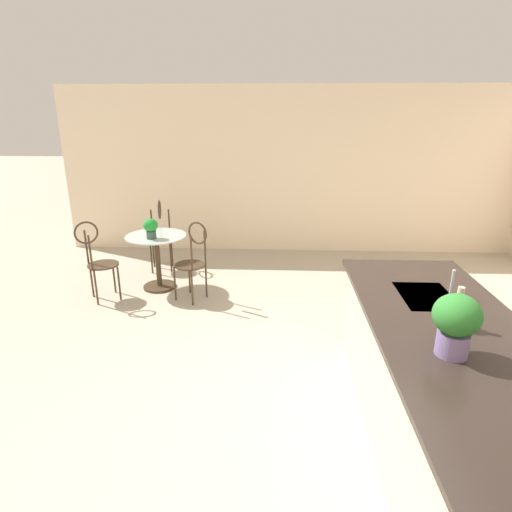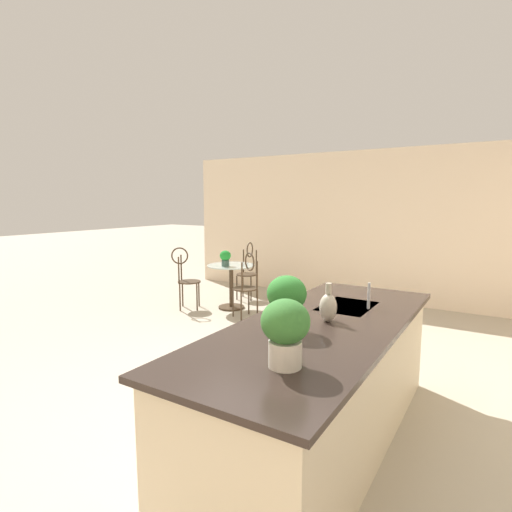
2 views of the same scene
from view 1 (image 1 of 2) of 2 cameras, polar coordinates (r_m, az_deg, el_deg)
The scene contains 11 objects.
ground_plane at distance 3.66m, azimuth 7.92°, elevation -19.99°, with size 40.00×40.00×0.00m, color #B2A893.
wall_left_window at distance 7.17m, azimuth 5.54°, elevation 11.29°, with size 0.12×7.80×2.70m, color beige.
kitchen_island at distance 3.34m, azimuth 24.03°, elevation -16.00°, with size 2.80×1.06×0.92m.
bistro_table at distance 5.81m, azimuth -13.13°, elevation -0.06°, with size 0.80×0.80×0.74m.
chair_near_window at distance 5.61m, azimuth -20.60°, elevation -0.14°, with size 0.53×0.53×1.04m.
chair_by_island at distance 6.50m, azimuth -12.74°, elevation 3.14°, with size 0.51×0.44×1.04m.
chair_toward_desk at distance 5.30m, azimuth -8.50°, elevation -0.19°, with size 0.52×0.52×1.04m.
sink_faucet at distance 3.60m, azimuth 24.91°, elevation -3.36°, with size 0.02×0.02×0.22m, color #B2B5BA.
potted_plant_on_table at distance 5.57m, azimuth -14.00°, elevation 3.77°, with size 0.18×0.18×0.26m.
potted_plant_counter_near at distance 2.72m, azimuth 25.36°, elevation -7.97°, with size 0.27×0.27×0.38m.
vase_on_counter at distance 3.12m, azimuth 25.53°, elevation -6.82°, with size 0.13×0.13×0.29m.
Camera 1 is at (2.84, -0.34, 2.28)m, focal length 29.68 mm.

